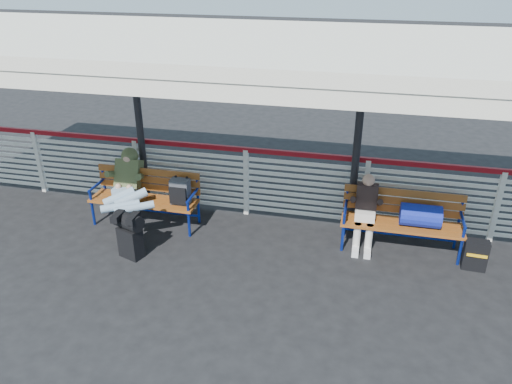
% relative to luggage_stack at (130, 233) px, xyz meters
% --- Properties ---
extents(ground, '(60.00, 60.00, 0.00)m').
position_rel_luggage_stack_xyz_m(ground, '(1.36, -0.19, -0.40)').
color(ground, black).
rests_on(ground, ground).
extents(fence, '(12.08, 0.08, 1.24)m').
position_rel_luggage_stack_xyz_m(fence, '(1.36, 1.71, 0.26)').
color(fence, silver).
rests_on(fence, ground).
extents(canopy, '(12.60, 3.60, 3.16)m').
position_rel_luggage_stack_xyz_m(canopy, '(1.36, 0.68, 2.64)').
color(canopy, silver).
rests_on(canopy, ground).
extents(luggage_stack, '(0.50, 0.38, 0.73)m').
position_rel_luggage_stack_xyz_m(luggage_stack, '(0.00, 0.00, 0.00)').
color(luggage_stack, black).
rests_on(luggage_stack, ground).
extents(bench_left, '(1.80, 0.56, 0.92)m').
position_rel_luggage_stack_xyz_m(bench_left, '(-0.03, 1.04, 0.18)').
color(bench_left, brown).
rests_on(bench_left, ground).
extents(bench_right, '(1.80, 0.56, 0.92)m').
position_rel_luggage_stack_xyz_m(bench_right, '(4.06, 1.14, 0.20)').
color(bench_right, brown).
rests_on(bench_right, ground).
extents(traveler_man, '(0.94, 1.64, 0.77)m').
position_rel_luggage_stack_xyz_m(traveler_man, '(-0.35, 0.69, 0.27)').
color(traveler_man, '#869FB4').
rests_on(traveler_man, ground).
extents(companion_person, '(0.32, 0.66, 1.15)m').
position_rel_luggage_stack_xyz_m(companion_person, '(3.38, 1.13, 0.20)').
color(companion_person, beige).
rests_on(companion_person, ground).
extents(suitcase_side, '(0.34, 0.22, 0.46)m').
position_rel_luggage_stack_xyz_m(suitcase_side, '(4.98, 0.83, -0.17)').
color(suitcase_side, black).
rests_on(suitcase_side, ground).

